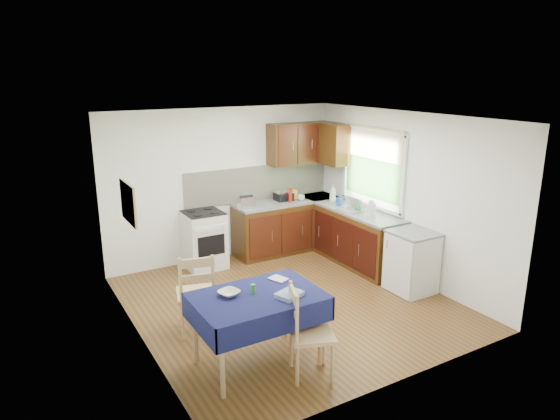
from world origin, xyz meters
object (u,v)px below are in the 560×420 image
chair_far (197,291)px  sandwich_press (284,196)px  toaster (246,202)px  chair_near (307,330)px  dining_table (257,304)px  kettle (371,208)px  dish_rack (355,209)px

chair_far → sandwich_press: size_ratio=3.63×
chair_far → toaster: size_ratio=3.75×
chair_far → chair_near: 1.53m
dining_table → chair_far: (-0.31, 0.95, -0.16)m
kettle → chair_far: bearing=-170.2°
chair_far → kettle: (3.08, 0.53, 0.46)m
toaster → dish_rack: dish_rack is taller
dining_table → chair_near: bearing=-32.0°
dining_table → sandwich_press: (2.06, 2.95, 0.28)m
chair_near → sandwich_press: 3.83m
dining_table → toaster: toaster is taller
chair_near → dish_rack: 3.32m
chair_far → kettle: kettle is taller
sandwich_press → kettle: kettle is taller
dining_table → dish_rack: (2.73, 1.83, 0.22)m
toaster → sandwich_press: bearing=23.7°
dining_table → dish_rack: bearing=54.2°
chair_near → dish_rack: (2.40, 2.26, 0.40)m
chair_near → toaster: bearing=5.0°
toaster → kettle: bearing=-28.0°
chair_far → sandwich_press: sandwich_press is taller
chair_far → kettle: size_ratio=4.18×
dining_table → sandwich_press: sandwich_press is taller
chair_near → kettle: size_ratio=4.00×
toaster → sandwich_press: (0.79, 0.14, -0.02)m
chair_near → toaster: 3.42m
dish_rack → kettle: (0.03, -0.35, 0.08)m
kettle → dish_rack: bearing=95.4°
dining_table → chair_far: bearing=128.8°
chair_far → sandwich_press: bearing=-124.1°
toaster → sandwich_press: size_ratio=0.97×
chair_far → toaster: 2.49m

